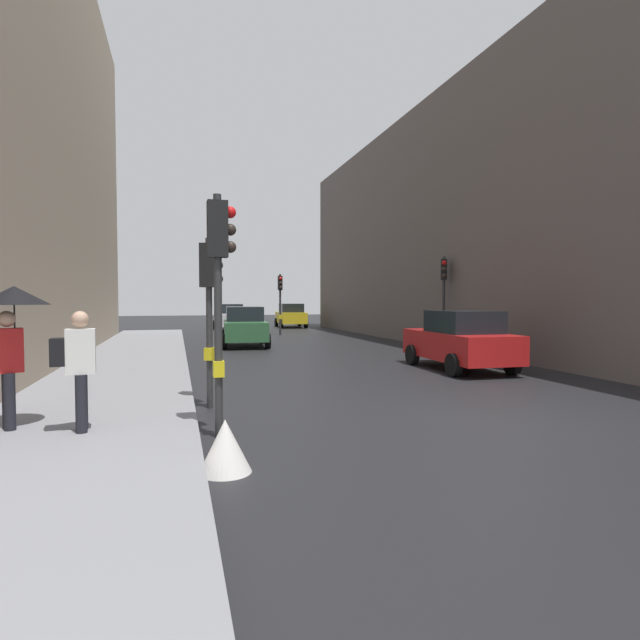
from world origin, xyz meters
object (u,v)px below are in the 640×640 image
at_px(traffic_light_mid_street, 444,286).
at_px(car_white_compact, 230,317).
at_px(traffic_light_far_median, 280,293).
at_px(pedestrian_with_umbrella, 12,317).
at_px(traffic_light_near_left, 219,271).
at_px(warning_sign_triangle, 225,446).
at_px(car_yellow_taxi, 291,315).
at_px(pedestrian_with_black_backpack, 77,364).
at_px(traffic_light_near_right, 210,291).
at_px(car_red_sedan, 460,340).
at_px(car_green_estate, 245,326).

distance_m(traffic_light_mid_street, car_white_compact, 18.13).
xyz_separation_m(traffic_light_far_median, pedestrian_with_umbrella, (-8.24, -21.22, -0.62)).
xyz_separation_m(traffic_light_mid_street, car_white_compact, (-6.96, 16.64, -1.76)).
bearing_deg(traffic_light_near_left, traffic_light_mid_street, 48.13).
bearing_deg(traffic_light_mid_street, warning_sign_triangle, -128.18).
bearing_deg(traffic_light_near_left, traffic_light_far_median, 76.57).
distance_m(traffic_light_near_left, car_yellow_taxi, 30.73).
height_order(car_white_compact, warning_sign_triangle, car_white_compact).
relative_size(traffic_light_far_median, car_yellow_taxi, 0.83).
distance_m(traffic_light_far_median, pedestrian_with_black_backpack, 22.91).
bearing_deg(traffic_light_near_right, car_yellow_taxi, 74.63).
xyz_separation_m(car_white_compact, car_red_sedan, (4.65, -21.83, 0.00)).
xyz_separation_m(traffic_light_far_median, car_red_sedan, (2.25, -16.21, -1.58)).
xyz_separation_m(car_red_sedan, warning_sign_triangle, (-7.57, -7.39, -0.55)).
xyz_separation_m(traffic_light_near_left, car_yellow_taxi, (7.57, 29.74, -1.65)).
xyz_separation_m(traffic_light_mid_street, car_yellow_taxi, (-2.24, 18.79, -1.76)).
relative_size(traffic_light_mid_street, car_yellow_taxi, 0.89).
height_order(car_yellow_taxi, warning_sign_triangle, car_yellow_taxi).
xyz_separation_m(car_yellow_taxi, pedestrian_with_umbrella, (-10.57, -28.98, 0.96)).
xyz_separation_m(traffic_light_far_median, pedestrian_with_black_backpack, (-7.28, -21.69, -1.29)).
xyz_separation_m(car_green_estate, warning_sign_triangle, (-2.39, -16.90, -0.55)).
bearing_deg(pedestrian_with_umbrella, traffic_light_near_right, 25.87).
bearing_deg(warning_sign_triangle, car_white_compact, 84.28).
distance_m(car_white_compact, pedestrian_with_umbrella, 27.49).
relative_size(traffic_light_mid_street, pedestrian_with_umbrella, 1.79).
bearing_deg(warning_sign_triangle, car_yellow_taxi, 76.30).
distance_m(car_yellow_taxi, car_white_compact, 5.18).
bearing_deg(car_green_estate, warning_sign_triangle, -98.04).
bearing_deg(car_green_estate, pedestrian_with_umbrella, -110.08).
bearing_deg(traffic_light_near_right, traffic_light_near_left, -89.97).
relative_size(car_green_estate, pedestrian_with_black_backpack, 2.45).
relative_size(traffic_light_near_right, traffic_light_far_median, 0.92).
xyz_separation_m(car_green_estate, car_white_compact, (0.54, 12.32, 0.00)).
bearing_deg(traffic_light_near_right, traffic_light_mid_street, 41.70).
relative_size(car_green_estate, car_red_sedan, 1.02).
bearing_deg(traffic_light_far_median, pedestrian_with_black_backpack, -108.55).
bearing_deg(pedestrian_with_black_backpack, traffic_light_near_left, -8.00).
distance_m(traffic_light_near_left, car_red_sedan, 9.60).
xyz_separation_m(car_green_estate, pedestrian_with_black_backpack, (-4.34, -14.98, 0.29)).
bearing_deg(car_red_sedan, car_yellow_taxi, 89.83).
bearing_deg(traffic_light_near_left, pedestrian_with_black_backpack, 172.00).
bearing_deg(pedestrian_with_black_backpack, car_green_estate, 73.84).
bearing_deg(car_yellow_taxi, pedestrian_with_black_backpack, -108.06).
bearing_deg(car_white_compact, traffic_light_far_median, -66.92).
bearing_deg(pedestrian_with_umbrella, traffic_light_mid_street, 38.52).
distance_m(traffic_light_far_median, pedestrian_with_umbrella, 22.77).
height_order(traffic_light_near_left, car_yellow_taxi, traffic_light_near_left).
bearing_deg(car_green_estate, car_red_sedan, -61.38).
bearing_deg(car_red_sedan, warning_sign_triangle, -135.70).
xyz_separation_m(traffic_light_near_right, car_red_sedan, (7.50, 3.56, -1.38)).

